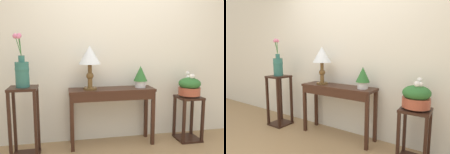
# 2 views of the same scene
# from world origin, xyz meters

# --- Properties ---
(back_wall_with_art) EXTENTS (9.00, 0.10, 2.80)m
(back_wall_with_art) POSITION_xyz_m (0.00, 1.51, 1.40)
(back_wall_with_art) COLOR silver
(back_wall_with_art) RESTS_ON ground
(console_table) EXTENTS (1.15, 0.34, 0.78)m
(console_table) POSITION_xyz_m (-0.13, 1.23, 0.65)
(console_table) COLOR #381E14
(console_table) RESTS_ON ground
(table_lamp) EXTENTS (0.29, 0.29, 0.58)m
(table_lamp) POSITION_xyz_m (-0.43, 1.25, 1.20)
(table_lamp) COLOR brown
(table_lamp) RESTS_ON console_table
(potted_plant_on_console) EXTENTS (0.19, 0.19, 0.30)m
(potted_plant_on_console) POSITION_xyz_m (0.27, 1.25, 0.95)
(potted_plant_on_console) COLOR silver
(potted_plant_on_console) RESTS_ON console_table
(pedestal_stand_left) EXTENTS (0.33, 0.33, 0.87)m
(pedestal_stand_left) POSITION_xyz_m (-1.24, 1.07, 0.44)
(pedestal_stand_left) COLOR black
(pedestal_stand_left) RESTS_ON ground
(flower_vase_tall_left) EXTENTS (0.18, 0.17, 0.63)m
(flower_vase_tall_left) POSITION_xyz_m (-1.24, 1.07, 1.07)
(flower_vase_tall_left) COLOR #2D665B
(flower_vase_tall_left) RESTS_ON pedestal_stand_left
(pedestal_stand_right) EXTENTS (0.33, 0.33, 0.64)m
(pedestal_stand_right) POSITION_xyz_m (0.97, 1.17, 0.32)
(pedestal_stand_right) COLOR black
(pedestal_stand_right) RESTS_ON ground
(planter_bowl_wide_right) EXTENTS (0.30, 0.30, 0.35)m
(planter_bowl_wide_right) POSITION_xyz_m (0.98, 1.17, 0.79)
(planter_bowl_wide_right) COLOR #9E4733
(planter_bowl_wide_right) RESTS_ON pedestal_stand_right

